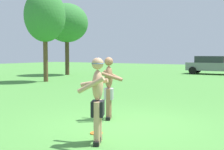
{
  "coord_description": "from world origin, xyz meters",
  "views": [
    {
      "loc": [
        3.78,
        -6.41,
        1.82
      ],
      "look_at": [
        -0.12,
        -0.28,
        1.28
      ],
      "focal_mm": 47.15,
      "sensor_mm": 36.0,
      "label": 1
    }
  ],
  "objects_px": {
    "player_with_cap": "(97,96)",
    "tree_behind_players": "(45,16)",
    "player_in_gray": "(109,87)",
    "tree_left_field": "(67,23)",
    "car_gray_mid_lot": "(212,65)",
    "frisbee": "(96,133)"
  },
  "relations": [
    {
      "from": "player_with_cap",
      "to": "tree_behind_players",
      "type": "bearing_deg",
      "value": 139.47
    },
    {
      "from": "player_in_gray",
      "to": "tree_behind_players",
      "type": "xyz_separation_m",
      "value": [
        -9.33,
        6.86,
        3.27
      ]
    },
    {
      "from": "player_in_gray",
      "to": "tree_left_field",
      "type": "bearing_deg",
      "value": 134.97
    },
    {
      "from": "player_in_gray",
      "to": "car_gray_mid_lot",
      "type": "relative_size",
      "value": 0.39
    },
    {
      "from": "player_in_gray",
      "to": "frisbee",
      "type": "bearing_deg",
      "value": -67.72
    },
    {
      "from": "player_with_cap",
      "to": "tree_behind_players",
      "type": "relative_size",
      "value": 0.3
    },
    {
      "from": "player_in_gray",
      "to": "tree_behind_players",
      "type": "distance_m",
      "value": 12.04
    },
    {
      "from": "frisbee",
      "to": "tree_behind_players",
      "type": "bearing_deg",
      "value": 140.1
    },
    {
      "from": "frisbee",
      "to": "tree_left_field",
      "type": "bearing_deg",
      "value": 133.13
    },
    {
      "from": "frisbee",
      "to": "tree_behind_players",
      "type": "xyz_separation_m",
      "value": [
        -9.92,
        8.29,
        4.16
      ]
    },
    {
      "from": "tree_left_field",
      "to": "tree_behind_players",
      "type": "distance_m",
      "value": 5.96
    },
    {
      "from": "player_in_gray",
      "to": "frisbee",
      "type": "relative_size",
      "value": 6.08
    },
    {
      "from": "player_in_gray",
      "to": "tree_left_field",
      "type": "distance_m",
      "value": 17.49
    },
    {
      "from": "tree_left_field",
      "to": "car_gray_mid_lot",
      "type": "bearing_deg",
      "value": 36.03
    },
    {
      "from": "player_with_cap",
      "to": "car_gray_mid_lot",
      "type": "bearing_deg",
      "value": 97.93
    },
    {
      "from": "player_with_cap",
      "to": "car_gray_mid_lot",
      "type": "distance_m",
      "value": 21.68
    },
    {
      "from": "player_with_cap",
      "to": "frisbee",
      "type": "xyz_separation_m",
      "value": [
        -0.42,
        0.54,
        -0.95
      ]
    },
    {
      "from": "car_gray_mid_lot",
      "to": "player_with_cap",
      "type": "bearing_deg",
      "value": -82.07
    },
    {
      "from": "frisbee",
      "to": "tree_behind_players",
      "type": "height_order",
      "value": "tree_behind_players"
    },
    {
      "from": "car_gray_mid_lot",
      "to": "tree_behind_players",
      "type": "height_order",
      "value": "tree_behind_players"
    },
    {
      "from": "player_in_gray",
      "to": "car_gray_mid_lot",
      "type": "distance_m",
      "value": 19.6
    },
    {
      "from": "player_in_gray",
      "to": "tree_behind_players",
      "type": "relative_size",
      "value": 0.29
    }
  ]
}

